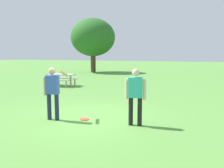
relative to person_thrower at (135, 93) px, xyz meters
name	(u,v)px	position (x,y,z in m)	size (l,w,h in m)	color
ground_plane	(85,117)	(-1.81, 0.26, -0.94)	(120.00, 120.00, 0.00)	#568E3D
person_thrower	(135,93)	(0.00, 0.00, 0.00)	(0.60, 0.28, 1.64)	black
person_catcher	(53,89)	(-2.55, -0.41, 0.02)	(0.60, 0.74, 1.64)	#1E234C
frisbee	(84,119)	(-1.67, -0.02, -0.93)	(0.29, 0.29, 0.03)	#E04733
picnic_table_near	(61,77)	(-7.04, 6.53, -0.38)	(1.81, 1.55, 0.77)	#B2ADA3
tree_tall_left	(93,37)	(-10.63, 17.89, 2.89)	(4.87, 4.87, 5.92)	#4C3823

